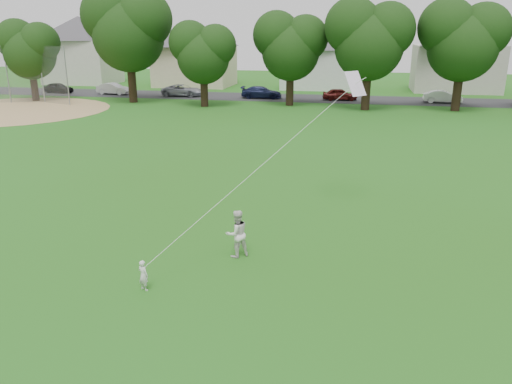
% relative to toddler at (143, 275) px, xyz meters
% --- Properties ---
extents(ground, '(160.00, 160.00, 0.00)m').
position_rel_toddler_xyz_m(ground, '(0.44, 0.23, -0.44)').
color(ground, '#275A14').
rests_on(ground, ground).
extents(street, '(90.00, 7.00, 0.01)m').
position_rel_toddler_xyz_m(street, '(0.44, 42.23, -0.44)').
color(street, '#2D2D30').
rests_on(street, ground).
extents(dirt_infield, '(18.00, 18.00, 0.02)m').
position_rel_toddler_xyz_m(dirt_infield, '(-25.56, 28.23, -0.43)').
color(dirt_infield, '#9E7F51').
rests_on(dirt_infield, ground).
extents(toddler, '(0.38, 0.32, 0.89)m').
position_rel_toddler_xyz_m(toddler, '(0.00, 0.00, 0.00)').
color(toddler, silver).
rests_on(toddler, ground).
extents(older_boy, '(0.95, 0.92, 1.54)m').
position_rel_toddler_xyz_m(older_boy, '(1.99, 2.62, 0.32)').
color(older_boy, silver).
rests_on(older_boy, ground).
extents(kite, '(3.17, 4.54, 10.49)m').
position_rel_toddler_xyz_m(kite, '(2.66, 3.99, 2.34)').
color(kite, white).
rests_on(kite, ground).
extents(baseball_backstop, '(11.92, 5.02, 5.44)m').
position_rel_toddler_xyz_m(baseball_backstop, '(-28.39, 32.35, 2.28)').
color(baseball_backstop, gray).
rests_on(baseball_backstop, ground).
extents(tree_row, '(81.20, 8.33, 11.36)m').
position_rel_toddler_xyz_m(tree_row, '(4.32, 35.72, 5.97)').
color(tree_row, black).
rests_on(tree_row, ground).
extents(parked_cars, '(63.48, 2.30, 1.27)m').
position_rel_toddler_xyz_m(parked_cars, '(2.18, 41.23, 0.19)').
color(parked_cars, black).
rests_on(parked_cars, ground).
extents(house_row, '(76.83, 13.85, 10.28)m').
position_rel_toddler_xyz_m(house_row, '(0.58, 52.23, 4.57)').
color(house_row, beige).
rests_on(house_row, ground).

